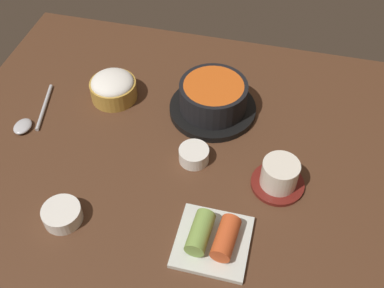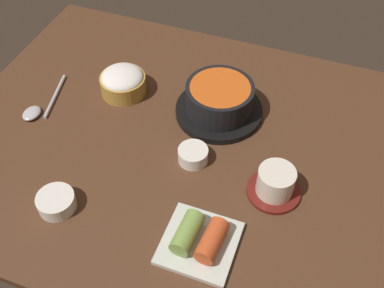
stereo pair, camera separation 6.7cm
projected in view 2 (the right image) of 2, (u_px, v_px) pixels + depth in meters
dining_table at (186, 147)px, 95.55cm from camera, size 100.00×76.00×2.00cm
stone_pot at (219, 101)px, 98.13cm from camera, size 18.99×18.99×7.61cm
rice_bowl at (123, 82)px, 103.22cm from camera, size 10.34×10.34×6.08cm
tea_cup_with_saucer at (275, 183)px, 84.62cm from camera, size 10.23×10.23×6.18cm
banchan_cup_center at (193, 155)px, 90.84cm from camera, size 6.05×6.05×3.00cm
kimchi_plate at (199, 240)px, 78.15cm from camera, size 12.69×12.69×4.55cm
side_bowl_near at (56, 202)px, 83.46cm from camera, size 7.03×7.03×2.97cm
spoon at (39, 108)px, 101.03cm from camera, size 5.39×16.10×1.35cm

